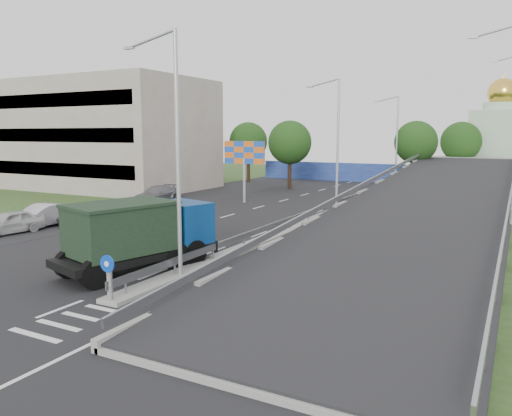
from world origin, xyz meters
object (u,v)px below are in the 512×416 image
Objects in this scene: lamp_post_mid at (336,138)px; lamp_post_far at (395,137)px; church at (499,140)px; parked_car_c at (87,213)px; lamp_post_near at (174,142)px; parked_car_d at (157,194)px; sign_bollard at (109,277)px; dump_truck at (140,232)px; billboard at (244,156)px; parked_car_b at (42,216)px; parked_car_a at (9,222)px.

lamp_post_far is at bearing 90.00° from lamp_post_mid.
church reaches higher than parked_car_c.
parked_car_d is (-16.21, 18.52, -5.07)m from lamp_post_near.
church is at bearing 80.19° from sign_bollard.
lamp_post_near is (0.11, 3.83, 4.77)m from sign_bollard.
sign_bollard is 0.17× the size of lamp_post_near.
lamp_post_near is 1.31× the size of dump_truck.
lamp_post_far is at bearing 89.86° from sign_bollard.
church is (9.89, 54.00, -0.50)m from lamp_post_near.
lamp_post_mid is at bearing -12.38° from billboard.
dump_truck reaches higher than sign_bollard.
lamp_post_near is at bearing -67.51° from billboard.
parked_car_c is at bearing 149.57° from lamp_post_near.
lamp_post_mid is 2.16× the size of parked_car_b.
billboard is at bearing 123.49° from dump_truck.
lamp_post_far is 1.83× the size of billboard.
billboard is 1.16× the size of parked_car_c.
parked_car_a is at bearing -107.14° from billboard.
lamp_post_mid reaches higher than dump_truck.
parked_car_b is at bearing 99.57° from parked_car_a.
parked_car_d is (-1.21, 15.62, 0.01)m from parked_car_a.
billboard is (-9.11, 2.00, -1.62)m from lamp_post_mid.
lamp_post_mid reaches higher than parked_car_b.
sign_bollard is 0.30× the size of billboard.
lamp_post_mid is 0.73× the size of church.
lamp_post_far is 0.73× the size of church.
parked_car_a is 15.66m from parked_car_d.
parked_car_a is at bearing -112.02° from lamp_post_far.
lamp_post_near is 2.16× the size of parked_car_b.
lamp_post_mid is 1.00× the size of lamp_post_far.
lamp_post_near is at bearing -50.99° from parked_car_d.
church is 2.90× the size of parked_car_c.
parked_car_a is 0.89× the size of parked_car_c.
sign_bollard is 0.33× the size of parked_car_d.
parked_car_a is 0.84× the size of parked_car_d.
parked_car_d is at bearing -126.34° from church.
dump_truck is 1.51× the size of parked_car_d.
lamp_post_near is 2.37× the size of parked_car_a.
lamp_post_far reaches higher than parked_car_b.
dump_truck is at bearing -102.74° from church.
billboard is (-9.11, -18.00, -1.62)m from lamp_post_far.
sign_bollard is 6.12m from lamp_post_near.
parked_car_c is at bearing -79.73° from parked_car_d.
parked_car_d is at bearing 143.39° from dump_truck.
lamp_post_far is 2.12× the size of parked_car_c.
lamp_post_mid reaches higher than parked_car_c.
lamp_post_near is 2.12× the size of parked_car_c.
lamp_post_mid is at bearing 3.03° from parked_car_d.
parked_car_d reaches higher than parked_car_c.
parked_car_a is 0.91× the size of parked_car_b.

